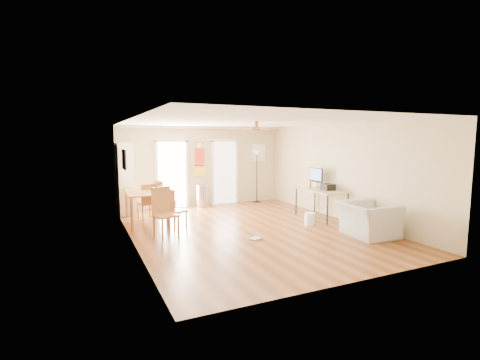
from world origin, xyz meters
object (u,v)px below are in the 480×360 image
bookshelf (125,178)px  dining_table (146,206)px  dining_chair_near (166,213)px  wastebasket_a (310,219)px  computer_desk (321,204)px  printer (328,187)px  dining_chair_far (146,201)px  dining_chair_right_b (176,209)px  wastebasket_b (354,223)px  armchair (368,220)px  trash_can (202,196)px  torchiere_lamp (257,176)px  dining_chair_right_a (166,200)px

bookshelf → dining_table: (0.37, -1.34, -0.63)m
dining_chair_near → wastebasket_a: (3.61, -0.42, -0.40)m
dining_table → dining_chair_near: (0.14, -1.66, 0.13)m
bookshelf → computer_desk: (4.85, -2.91, -0.65)m
printer → dining_chair_near: bearing=-174.6°
dining_chair_far → printer: bearing=143.4°
printer → computer_desk: bearing=136.7°
dining_chair_right_b → dining_chair_far: size_ratio=1.01×
dining_chair_far → printer: size_ratio=2.92×
computer_desk → wastebasket_b: 1.34m
dining_chair_far → armchair: 5.74m
dining_chair_right_b → computer_desk: 3.97m
dining_chair_near → trash_can: 3.52m
trash_can → printer: (2.62, -3.05, 0.52)m
trash_can → wastebasket_b: size_ratio=2.48×
dining_table → wastebasket_a: size_ratio=5.40×
torchiere_lamp → bookshelf: bearing=-179.5°
trash_can → armchair: armchair is taller
dining_table → trash_can: dining_table is taller
dining_chair_far → armchair: dining_chair_far is taller
dining_chair_near → dining_chair_far: bearing=75.9°
wastebasket_a → dining_chair_right_a: bearing=144.8°
dining_chair_far → torchiere_lamp: torchiere_lamp is taller
dining_table → trash_can: 2.39m
dining_chair_near → torchiere_lamp: torchiere_lamp is taller
trash_can → printer: 4.06m
printer → torchiere_lamp: bearing=106.8°
dining_chair_right_b → armchair: size_ratio=0.84×
dining_chair_right_a → armchair: dining_chair_right_a is taller
bookshelf → wastebasket_b: bookshelf is taller
wastebasket_b → trash_can: bearing=120.6°
dining_chair_right_a → torchiere_lamp: 3.69m
wastebasket_b → wastebasket_a: bearing=132.2°
dining_chair_near → wastebasket_b: dining_chair_near is taller
dining_chair_right_b → torchiere_lamp: torchiere_lamp is taller
dining_chair_right_b → torchiere_lamp: bearing=-73.8°
dining_table → torchiere_lamp: size_ratio=0.93×
torchiere_lamp → wastebasket_b: torchiere_lamp is taller
bookshelf → trash_can: (2.35, -0.00, -0.68)m
dining_chair_right_b → dining_chair_near: bearing=130.3°
wastebasket_a → armchair: armchair is taller
bookshelf → computer_desk: bearing=-23.2°
dining_chair_far → dining_chair_right_a: bearing=146.9°
torchiere_lamp → printer: bearing=-79.3°
dining_chair_far → computer_desk: 4.83m
torchiere_lamp → wastebasket_a: 3.55m
dining_chair_right_a → printer: bearing=-128.3°
wastebasket_a → armchair: 1.54m
dining_chair_far → torchiere_lamp: 4.11m
trash_can → bookshelf: bearing=179.9°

